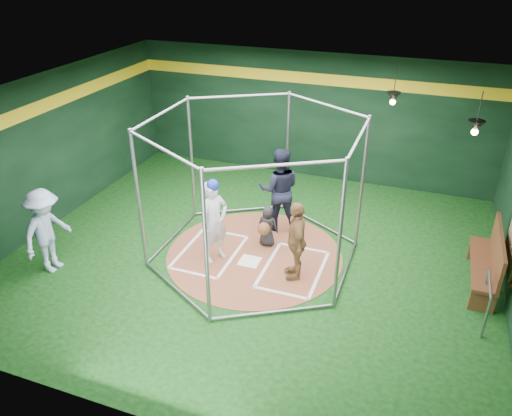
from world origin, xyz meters
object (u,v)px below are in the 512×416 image
(umpire, at_px, (279,189))
(dugout_bench, at_px, (490,259))
(batter_figure, at_px, (214,221))
(visitor_leopard, at_px, (296,240))

(umpire, height_order, dugout_bench, umpire)
(batter_figure, relative_size, dugout_bench, 0.94)
(visitor_leopard, bearing_deg, umpire, -175.43)
(visitor_leopard, distance_m, umpire, 1.97)
(visitor_leopard, bearing_deg, dugout_bench, 82.74)
(batter_figure, distance_m, dugout_bench, 5.47)
(umpire, relative_size, dugout_bench, 1.00)
(batter_figure, distance_m, visitor_leopard, 1.76)
(batter_figure, height_order, dugout_bench, batter_figure)
(batter_figure, height_order, umpire, umpire)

